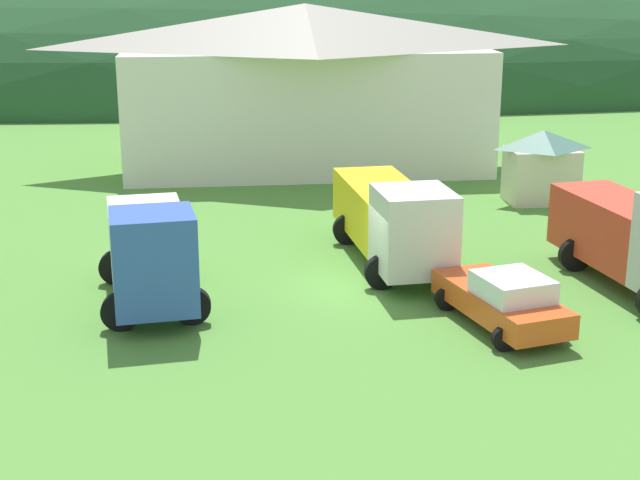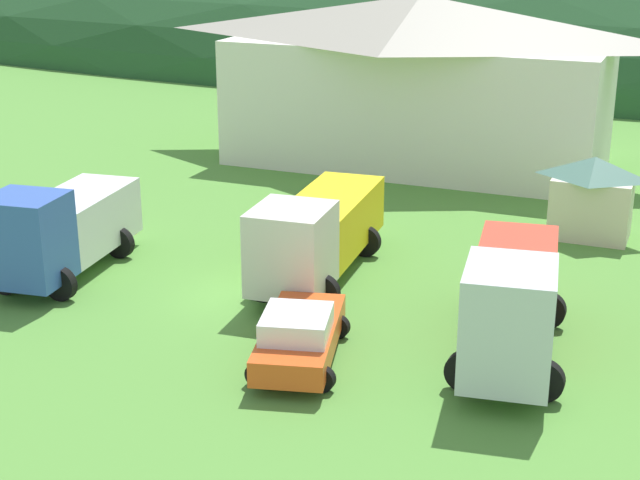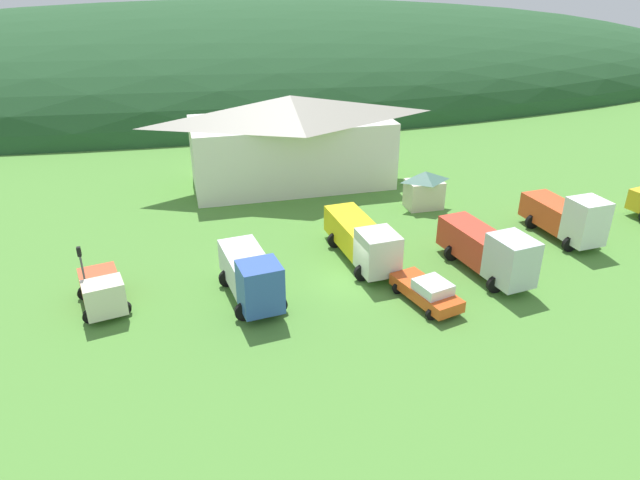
{
  "view_description": "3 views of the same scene",
  "coord_description": "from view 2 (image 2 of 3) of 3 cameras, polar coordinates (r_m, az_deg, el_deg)",
  "views": [
    {
      "loc": [
        -4.36,
        -27.89,
        10.0
      ],
      "look_at": [
        -1.24,
        0.26,
        1.57
      ],
      "focal_mm": 52.86,
      "sensor_mm": 36.0,
      "label": 1
    },
    {
      "loc": [
        12.96,
        -25.1,
        11.65
      ],
      "look_at": [
        1.68,
        2.27,
        1.4
      ],
      "focal_mm": 53.38,
      "sensor_mm": 36.0,
      "label": 2
    },
    {
      "loc": [
        -9.92,
        -30.28,
        18.33
      ],
      "look_at": [
        -1.28,
        3.08,
        1.61
      ],
      "focal_mm": 32.2,
      "sensor_mm": 36.0,
      "label": 3
    }
  ],
  "objects": [
    {
      "name": "ground_plane",
      "position": [
        30.56,
        -4.55,
        -3.38
      ],
      "size": [
        200.0,
        200.0,
        0.0
      ],
      "primitive_type": "plane",
      "color": "#518C38"
    },
    {
      "name": "forested_hill_backdrop",
      "position": [
        89.75,
        14.16,
        11.07
      ],
      "size": [
        179.13,
        60.0,
        26.71
      ],
      "primitive_type": "ellipsoid",
      "color": "#234C28",
      "rests_on": "ground"
    },
    {
      "name": "traffic_cone_near_pickup",
      "position": [
        36.97,
        -11.09,
        0.35
      ],
      "size": [
        0.36,
        0.36,
        0.53
      ],
      "primitive_type": "cone",
      "color": "orange",
      "rests_on": "ground"
    },
    {
      "name": "box_truck_blue",
      "position": [
        32.74,
        -15.31,
        0.71
      ],
      "size": [
        3.58,
        6.99,
        3.36
      ],
      "rotation": [
        0.0,
        0.0,
        -1.45
      ],
      "color": "#3356AD",
      "rests_on": "ground"
    },
    {
      "name": "flatbed_truck_yellow",
      "position": [
        31.43,
        -0.23,
        0.51
      ],
      "size": [
        3.48,
        8.44,
        3.16
      ],
      "rotation": [
        0.0,
        0.0,
        -1.49
      ],
      "color": "silver",
      "rests_on": "ground"
    },
    {
      "name": "play_shed_cream",
      "position": [
        36.89,
        15.99,
        2.54
      ],
      "size": [
        3.11,
        2.21,
        3.12
      ],
      "color": "beige",
      "rests_on": "ground"
    },
    {
      "name": "depot_building",
      "position": [
        46.15,
        5.94,
        9.61
      ],
      "size": [
        18.87,
        8.65,
        8.01
      ],
      "color": "white",
      "rests_on": "ground"
    },
    {
      "name": "tow_truck_silver",
      "position": [
        26.05,
        11.43,
        -3.58
      ],
      "size": [
        3.65,
        7.91,
        3.49
      ],
      "rotation": [
        0.0,
        0.0,
        -1.43
      ],
      "color": "silver",
      "rests_on": "ground"
    },
    {
      "name": "service_pickup_orange",
      "position": [
        25.8,
        -1.25,
        -5.72
      ],
      "size": [
        3.11,
        5.13,
        1.66
      ],
      "rotation": [
        0.0,
        0.0,
        -1.32
      ],
      "color": "#E0511D",
      "rests_on": "ground"
    }
  ]
}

